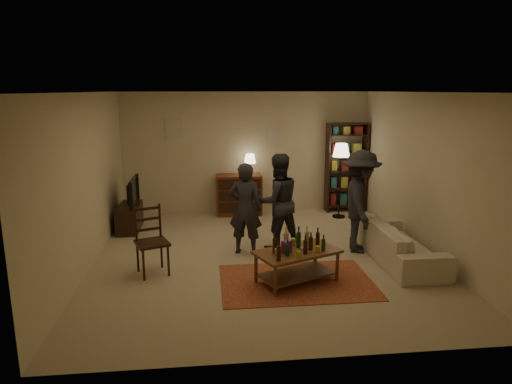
{
  "coord_description": "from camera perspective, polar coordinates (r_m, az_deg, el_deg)",
  "views": [
    {
      "loc": [
        -0.9,
        -7.16,
        2.74
      ],
      "look_at": [
        -0.1,
        0.1,
        1.1
      ],
      "focal_mm": 32.0,
      "sensor_mm": 36.0,
      "label": 1
    }
  ],
  "objects": [
    {
      "name": "tv_stand",
      "position": [
        9.39,
        -15.53,
        -2.31
      ],
      "size": [
        0.4,
        1.0,
        1.06
      ],
      "color": "black",
      "rests_on": "ground"
    },
    {
      "name": "person_by_sofa",
      "position": [
        7.96,
        12.91,
        -1.16
      ],
      "size": [
        0.88,
        1.25,
        1.76
      ],
      "primitive_type": "imported",
      "rotation": [
        0.0,
        0.0,
        1.35
      ],
      "color": "#24242B",
      "rests_on": "ground"
    },
    {
      "name": "dresser",
      "position": [
        10.16,
        -2.1,
        -0.21
      ],
      "size": [
        1.0,
        0.5,
        1.36
      ],
      "color": "maroon",
      "rests_on": "ground"
    },
    {
      "name": "person_right",
      "position": [
        7.91,
        2.71,
        -1.22
      ],
      "size": [
        0.95,
        0.82,
        1.68
      ],
      "primitive_type": "imported",
      "rotation": [
        0.0,
        0.0,
        3.39
      ],
      "color": "#27282F",
      "rests_on": "ground"
    },
    {
      "name": "sofa",
      "position": [
        7.83,
        17.53,
        -6.06
      ],
      "size": [
        0.81,
        2.08,
        0.61
      ],
      "primitive_type": "imported",
      "rotation": [
        0.0,
        0.0,
        1.57
      ],
      "color": "beige",
      "rests_on": "ground"
    },
    {
      "name": "floor",
      "position": [
        7.72,
        0.85,
        -8.1
      ],
      "size": [
        6.0,
        6.0,
        0.0
      ],
      "primitive_type": "plane",
      "color": "#C6B793",
      "rests_on": "ground"
    },
    {
      "name": "room_shell",
      "position": [
        10.19,
        -4.86,
        7.42
      ],
      "size": [
        6.0,
        6.0,
        6.0
      ],
      "color": "beige",
      "rests_on": "ground"
    },
    {
      "name": "coffee_table",
      "position": [
        6.63,
        5.13,
        -7.83
      ],
      "size": [
        1.34,
        1.06,
        0.82
      ],
      "rotation": [
        0.0,
        0.0,
        0.41
      ],
      "color": "brown",
      "rests_on": "ground"
    },
    {
      "name": "rug",
      "position": [
        6.79,
        5.09,
        -11.11
      ],
      "size": [
        2.2,
        1.5,
        0.01
      ],
      "primitive_type": "cube",
      "color": "maroon",
      "rests_on": "ground"
    },
    {
      "name": "floor_lamp",
      "position": [
        9.93,
        10.6,
        4.54
      ],
      "size": [
        0.36,
        0.36,
        1.62
      ],
      "color": "black",
      "rests_on": "ground"
    },
    {
      "name": "dining_chair",
      "position": [
        7.09,
        -13.03,
        -5.55
      ],
      "size": [
        0.59,
        0.59,
        1.06
      ],
      "rotation": [
        0.0,
        0.0,
        0.37
      ],
      "color": "black",
      "rests_on": "ground"
    },
    {
      "name": "bookshelf",
      "position": [
        10.57,
        11.17,
        3.14
      ],
      "size": [
        0.9,
        0.34,
        2.02
      ],
      "color": "black",
      "rests_on": "ground"
    },
    {
      "name": "person_left",
      "position": [
        7.66,
        -1.35,
        -2.1
      ],
      "size": [
        0.66,
        0.53,
        1.57
      ],
      "primitive_type": "imported",
      "rotation": [
        0.0,
        0.0,
        2.84
      ],
      "color": "#26252C",
      "rests_on": "ground"
    }
  ]
}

